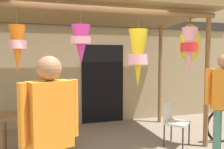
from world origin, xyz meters
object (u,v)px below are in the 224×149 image
at_px(shopper_by_bananas, 50,130).
at_px(passerby_at_right, 224,98).
at_px(folding_chair, 173,119).
at_px(display_table, 38,117).
at_px(flower_heap_on_table, 35,108).

bearing_deg(shopper_by_bananas, passerby_at_right, 16.59).
bearing_deg(folding_chair, display_table, 171.45).
bearing_deg(folding_chair, flower_heap_on_table, 170.13).
relative_size(flower_heap_on_table, folding_chair, 0.68).
bearing_deg(passerby_at_right, display_table, 155.93).
xyz_separation_m(flower_heap_on_table, passerby_at_right, (2.90, -1.34, 0.25)).
relative_size(folding_chair, shopper_by_bananas, 0.49).
distance_m(flower_heap_on_table, folding_chair, 2.58).
height_order(flower_heap_on_table, passerby_at_right, passerby_at_right).
height_order(display_table, shopper_by_bananas, shopper_by_bananas).
height_order(flower_heap_on_table, folding_chair, flower_heap_on_table).
bearing_deg(flower_heap_on_table, display_table, -53.22).
distance_m(display_table, folding_chair, 2.51).
bearing_deg(shopper_by_bananas, flower_heap_on_table, 93.39).
xyz_separation_m(folding_chair, passerby_at_right, (0.37, -0.90, 0.54)).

